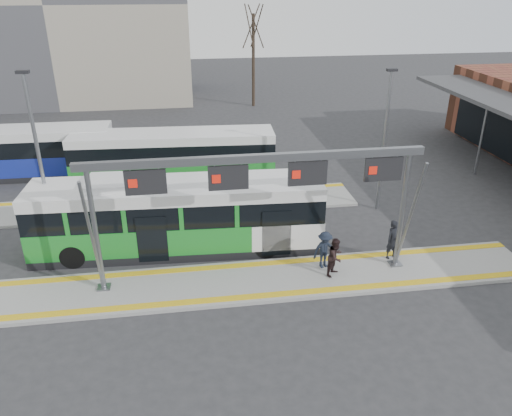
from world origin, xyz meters
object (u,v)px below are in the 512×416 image
(gantry, at_px, (259,181))
(passenger_c, at_px, (325,250))
(passenger_a, at_px, (393,240))
(passenger_b, at_px, (336,257))
(hero_bus, at_px, (177,217))

(gantry, height_order, passenger_c, gantry)
(passenger_a, relative_size, passenger_b, 1.08)
(hero_bus, relative_size, passenger_c, 7.82)
(hero_bus, bearing_deg, passenger_b, -25.69)
(gantry, relative_size, passenger_c, 7.96)
(passenger_a, relative_size, passenger_c, 1.08)
(gantry, distance_m, passenger_c, 4.36)
(passenger_b, height_order, passenger_c, same)
(passenger_a, height_order, passenger_c, passenger_a)
(passenger_b, xyz_separation_m, passenger_c, (-0.28, 0.62, 0.00))
(gantry, height_order, hero_bus, gantry)
(hero_bus, distance_m, passenger_b, 7.15)
(gantry, xyz_separation_m, hero_bus, (-3.19, 3.06, -2.71))
(passenger_a, height_order, passenger_b, passenger_a)
(hero_bus, distance_m, passenger_c, 6.62)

